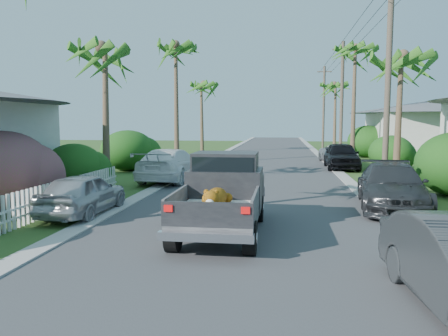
# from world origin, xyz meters

# --- Properties ---
(ground) EXTENTS (120.00, 120.00, 0.00)m
(ground) POSITION_xyz_m (0.00, 0.00, 0.00)
(ground) COLOR #38531F
(ground) RESTS_ON ground
(road) EXTENTS (8.00, 100.00, 0.02)m
(road) POSITION_xyz_m (0.00, 25.00, 0.01)
(road) COLOR #38383A
(road) RESTS_ON ground
(curb_left) EXTENTS (0.60, 100.00, 0.06)m
(curb_left) POSITION_xyz_m (-4.30, 25.00, 0.03)
(curb_left) COLOR #A5A39E
(curb_left) RESTS_ON ground
(curb_right) EXTENTS (0.60, 100.00, 0.06)m
(curb_right) POSITION_xyz_m (4.30, 25.00, 0.03)
(curb_right) COLOR #A5A39E
(curb_right) RESTS_ON ground
(pickup_truck) EXTENTS (1.98, 5.12, 2.06)m
(pickup_truck) POSITION_xyz_m (-0.41, 4.52, 1.01)
(pickup_truck) COLOR black
(pickup_truck) RESTS_ON ground
(parked_car_rm) EXTENTS (2.66, 5.28, 1.47)m
(parked_car_rm) POSITION_xyz_m (4.72, 8.03, 0.73)
(parked_car_rm) COLOR #2A2C2F
(parked_car_rm) RESTS_ON ground
(parked_car_rf) EXTENTS (1.98, 4.78, 1.62)m
(parked_car_rf) POSITION_xyz_m (4.72, 20.58, 0.81)
(parked_car_rf) COLOR black
(parked_car_rf) RESTS_ON ground
(parked_car_rd) EXTENTS (2.52, 4.64, 1.23)m
(parked_car_rd) POSITION_xyz_m (5.00, 24.49, 0.62)
(parked_car_rd) COLOR #9C9FA3
(parked_car_rd) RESTS_ON ground
(parked_car_ln) EXTENTS (1.60, 3.86, 1.31)m
(parked_car_ln) POSITION_xyz_m (-5.00, 5.76, 0.65)
(parked_car_ln) COLOR #B1B3B8
(parked_car_ln) RESTS_ON ground
(parked_car_lf) EXTENTS (2.59, 5.56, 1.57)m
(parked_car_lf) POSITION_xyz_m (-4.26, 13.71, 0.79)
(parked_car_lf) COLOR white
(parked_car_lf) RESTS_ON ground
(palm_l_b) EXTENTS (4.40, 4.40, 7.40)m
(palm_l_b) POSITION_xyz_m (-6.80, 12.00, 6.15)
(palm_l_b) COLOR brown
(palm_l_b) RESTS_ON ground
(palm_l_c) EXTENTS (4.40, 4.40, 9.20)m
(palm_l_c) POSITION_xyz_m (-6.00, 22.00, 7.91)
(palm_l_c) COLOR brown
(palm_l_c) RESTS_ON ground
(palm_l_d) EXTENTS (4.40, 4.40, 7.70)m
(palm_l_d) POSITION_xyz_m (-6.50, 34.00, 6.44)
(palm_l_d) COLOR brown
(palm_l_d) RESTS_ON ground
(palm_r_b) EXTENTS (4.40, 4.40, 7.20)m
(palm_r_b) POSITION_xyz_m (6.60, 15.00, 5.95)
(palm_r_b) COLOR brown
(palm_r_b) RESTS_ON ground
(palm_r_c) EXTENTS (4.40, 4.40, 9.40)m
(palm_r_c) POSITION_xyz_m (6.20, 26.00, 8.11)
(palm_r_c) COLOR brown
(palm_r_c) RESTS_ON ground
(palm_r_d) EXTENTS (4.40, 4.40, 8.00)m
(palm_r_d) POSITION_xyz_m (6.50, 40.00, 6.74)
(palm_r_d) COLOR brown
(palm_r_d) RESTS_ON ground
(shrub_l_b) EXTENTS (3.00, 3.30, 2.60)m
(shrub_l_b) POSITION_xyz_m (-7.80, 6.00, 1.30)
(shrub_l_b) COLOR #AA1860
(shrub_l_b) RESTS_ON ground
(shrub_l_c) EXTENTS (2.40, 2.64, 2.00)m
(shrub_l_c) POSITION_xyz_m (-7.40, 10.00, 1.00)
(shrub_l_c) COLOR #144815
(shrub_l_c) RESTS_ON ground
(shrub_l_d) EXTENTS (3.20, 3.52, 2.40)m
(shrub_l_d) POSITION_xyz_m (-8.00, 18.00, 1.20)
(shrub_l_d) COLOR #144815
(shrub_l_d) RESTS_ON ground
(shrub_r_c) EXTENTS (2.60, 2.86, 2.10)m
(shrub_r_c) POSITION_xyz_m (7.50, 20.00, 1.05)
(shrub_r_c) COLOR #144815
(shrub_r_c) RESTS_ON ground
(shrub_r_d) EXTENTS (3.20, 3.52, 2.60)m
(shrub_r_d) POSITION_xyz_m (8.00, 30.00, 1.30)
(shrub_r_d) COLOR #144815
(shrub_r_d) RESTS_ON ground
(picket_fence) EXTENTS (0.10, 11.00, 1.00)m
(picket_fence) POSITION_xyz_m (-6.00, 5.50, 0.50)
(picket_fence) COLOR white
(picket_fence) RESTS_ON ground
(house_right_far) EXTENTS (9.00, 8.00, 4.60)m
(house_right_far) POSITION_xyz_m (13.00, 30.00, 2.12)
(house_right_far) COLOR silver
(house_right_far) RESTS_ON ground
(utility_pole_b) EXTENTS (1.60, 0.26, 9.00)m
(utility_pole_b) POSITION_xyz_m (5.60, 13.00, 4.60)
(utility_pole_b) COLOR brown
(utility_pole_b) RESTS_ON ground
(utility_pole_c) EXTENTS (1.60, 0.26, 9.00)m
(utility_pole_c) POSITION_xyz_m (5.60, 28.00, 4.60)
(utility_pole_c) COLOR brown
(utility_pole_c) RESTS_ON ground
(utility_pole_d) EXTENTS (1.60, 0.26, 9.00)m
(utility_pole_d) POSITION_xyz_m (5.60, 43.00, 4.60)
(utility_pole_d) COLOR brown
(utility_pole_d) RESTS_ON ground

